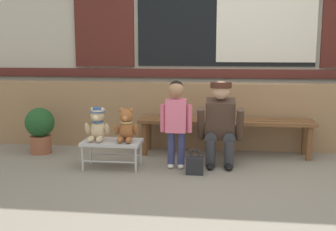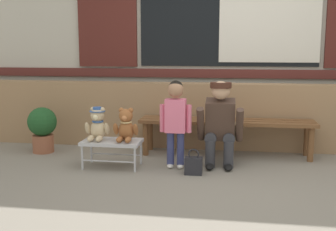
# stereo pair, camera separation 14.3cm
# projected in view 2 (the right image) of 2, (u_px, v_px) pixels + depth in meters

# --- Properties ---
(ground_plane) EXTENTS (60.00, 60.00, 0.00)m
(ground_plane) POSITION_uv_depth(u_px,v_px,m) (222.00, 182.00, 4.08)
(ground_plane) COLOR gray
(brick_low_wall) EXTENTS (7.98, 0.25, 0.85)m
(brick_low_wall) POSITION_uv_depth(u_px,v_px,m) (226.00, 116.00, 5.40)
(brick_low_wall) COLOR #997551
(brick_low_wall) RESTS_ON ground
(shop_facade) EXTENTS (8.14, 0.26, 3.46)m
(shop_facade) POSITION_uv_depth(u_px,v_px,m) (229.00, 15.00, 5.69)
(shop_facade) COLOR #B7B2A3
(shop_facade) RESTS_ON ground
(wooden_bench_long) EXTENTS (2.10, 0.40, 0.44)m
(wooden_bench_long) POSITION_uv_depth(u_px,v_px,m) (226.00, 125.00, 5.05)
(wooden_bench_long) COLOR brown
(wooden_bench_long) RESTS_ON ground
(small_display_bench) EXTENTS (0.64, 0.36, 0.30)m
(small_display_bench) POSITION_uv_depth(u_px,v_px,m) (112.00, 143.00, 4.57)
(small_display_bench) COLOR #BCBCC1
(small_display_bench) RESTS_ON ground
(teddy_bear_with_hat) EXTENTS (0.28, 0.27, 0.36)m
(teddy_bear_with_hat) POSITION_uv_depth(u_px,v_px,m) (97.00, 124.00, 4.57)
(teddy_bear_with_hat) COLOR #CCB289
(teddy_bear_with_hat) RESTS_ON small_display_bench
(teddy_bear_plain) EXTENTS (0.28, 0.26, 0.36)m
(teddy_bear_plain) POSITION_uv_depth(u_px,v_px,m) (126.00, 126.00, 4.52)
(teddy_bear_plain) COLOR #93562D
(teddy_bear_plain) RESTS_ON small_display_bench
(child_standing) EXTENTS (0.35, 0.18, 0.96)m
(child_standing) POSITION_uv_depth(u_px,v_px,m) (176.00, 115.00, 4.49)
(child_standing) COLOR navy
(child_standing) RESTS_ON ground
(adult_crouching) EXTENTS (0.50, 0.49, 0.95)m
(adult_crouching) POSITION_uv_depth(u_px,v_px,m) (221.00, 123.00, 4.59)
(adult_crouching) COLOR #333338
(adult_crouching) RESTS_ON ground
(handbag_on_ground) EXTENTS (0.18, 0.11, 0.27)m
(handbag_on_ground) POSITION_uv_depth(u_px,v_px,m) (193.00, 165.00, 4.33)
(handbag_on_ground) COLOR #232328
(handbag_on_ground) RESTS_ON ground
(potted_plant) EXTENTS (0.36, 0.36, 0.57)m
(potted_plant) POSITION_uv_depth(u_px,v_px,m) (42.00, 127.00, 5.21)
(potted_plant) COLOR brown
(potted_plant) RESTS_ON ground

